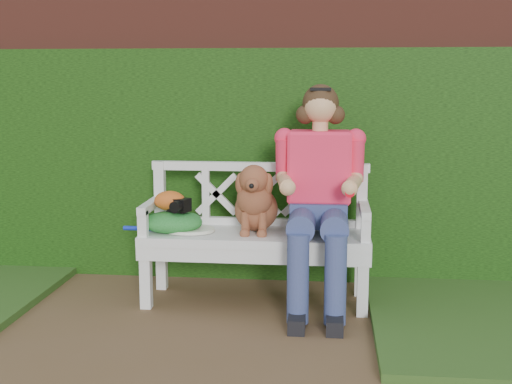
# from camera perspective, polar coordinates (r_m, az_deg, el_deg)

# --- Properties ---
(ground) EXTENTS (60.00, 60.00, 0.00)m
(ground) POSITION_cam_1_polar(r_m,az_deg,el_deg) (3.74, -7.35, -14.14)
(ground) COLOR brown
(brick_wall) EXTENTS (10.00, 0.30, 2.20)m
(brick_wall) POSITION_cam_1_polar(r_m,az_deg,el_deg) (5.30, -2.79, 5.25)
(brick_wall) COLOR brown
(brick_wall) RESTS_ON ground
(ivy_hedge) EXTENTS (10.00, 0.18, 1.70)m
(ivy_hedge) POSITION_cam_1_polar(r_m,az_deg,el_deg) (5.11, -3.16, 2.27)
(ivy_hedge) COLOR #286414
(ivy_hedge) RESTS_ON ground
(garden_bench) EXTENTS (1.61, 0.70, 0.48)m
(garden_bench) POSITION_cam_1_polar(r_m,az_deg,el_deg) (4.61, 0.00, -6.26)
(garden_bench) COLOR white
(garden_bench) RESTS_ON ground
(seated_woman) EXTENTS (0.86, 0.98, 1.45)m
(seated_woman) POSITION_cam_1_polar(r_m,az_deg,el_deg) (4.46, 5.27, -0.44)
(seated_woman) COLOR #E3586D
(seated_woman) RESTS_ON ground
(dog) EXTENTS (0.45, 0.51, 0.47)m
(dog) POSITION_cam_1_polar(r_m,az_deg,el_deg) (4.52, -0.02, -0.41)
(dog) COLOR #B85D36
(dog) RESTS_ON garden_bench
(tennis_racket) EXTENTS (0.67, 0.32, 0.03)m
(tennis_racket) POSITION_cam_1_polar(r_m,az_deg,el_deg) (4.58, -5.96, -3.12)
(tennis_racket) COLOR beige
(tennis_racket) RESTS_ON garden_bench
(green_bag) EXTENTS (0.46, 0.38, 0.14)m
(green_bag) POSITION_cam_1_polar(r_m,az_deg,el_deg) (4.58, -7.02, -2.46)
(green_bag) COLOR #15751D
(green_bag) RESTS_ON garden_bench
(camera_item) EXTENTS (0.16, 0.14, 0.09)m
(camera_item) POSITION_cam_1_polar(r_m,az_deg,el_deg) (4.54, -6.42, -1.08)
(camera_item) COLOR black
(camera_item) RESTS_ON green_bag
(baseball_glove) EXTENTS (0.25, 0.23, 0.13)m
(baseball_glove) POSITION_cam_1_polar(r_m,az_deg,el_deg) (4.58, -7.20, -0.73)
(baseball_glove) COLOR #C5571B
(baseball_glove) RESTS_ON green_bag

